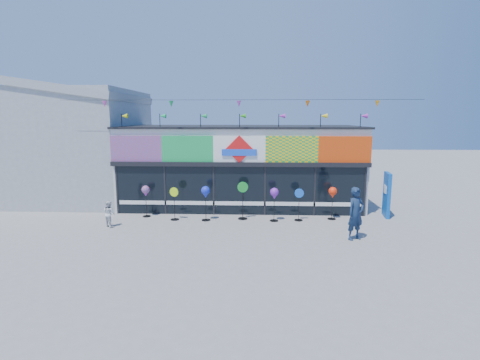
# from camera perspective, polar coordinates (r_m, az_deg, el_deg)

# --- Properties ---
(ground) EXTENTS (80.00, 80.00, 0.00)m
(ground) POSITION_cam_1_polar(r_m,az_deg,el_deg) (14.48, -0.69, -8.74)
(ground) COLOR slate
(ground) RESTS_ON ground
(kite_shop) EXTENTS (16.00, 5.70, 5.31)m
(kite_shop) POSITION_cam_1_polar(r_m,az_deg,el_deg) (19.84, 0.20, 2.32)
(kite_shop) COLOR white
(kite_shop) RESTS_ON ground
(neighbour_building) EXTENTS (8.18, 7.20, 6.87)m
(neighbour_building) POSITION_cam_1_polar(r_m,az_deg,el_deg) (23.38, -25.11, 5.37)
(neighbour_building) COLOR #A6A9AB
(neighbour_building) RESTS_ON ground
(blue_sign) EXTENTS (0.29, 1.04, 2.05)m
(blue_sign) POSITION_cam_1_polar(r_m,az_deg,el_deg) (18.45, 21.46, -2.10)
(blue_sign) COLOR #0B50AA
(blue_sign) RESTS_ON ground
(spinner_0) EXTENTS (0.37, 0.37, 1.46)m
(spinner_0) POSITION_cam_1_polar(r_m,az_deg,el_deg) (17.68, -14.18, -1.76)
(spinner_0) COLOR black
(spinner_0) RESTS_ON ground
(spinner_1) EXTENTS (0.41, 0.38, 1.47)m
(spinner_1) POSITION_cam_1_polar(r_m,az_deg,el_deg) (16.93, -9.98, -3.44)
(spinner_1) COLOR black
(spinner_1) RESTS_ON ground
(spinner_2) EXTENTS (0.39, 0.39, 1.55)m
(spinner_2) POSITION_cam_1_polar(r_m,az_deg,el_deg) (16.55, -5.27, -2.00)
(spinner_2) COLOR black
(spinner_2) RESTS_ON ground
(spinner_3) EXTENTS (0.48, 0.43, 1.70)m
(spinner_3) POSITION_cam_1_polar(r_m,az_deg,el_deg) (16.79, 0.42, -2.99)
(spinner_3) COLOR black
(spinner_3) RESTS_ON ground
(spinner_4) EXTENTS (0.38, 0.38, 1.50)m
(spinner_4) POSITION_cam_1_polar(r_m,az_deg,el_deg) (16.46, 5.25, -2.22)
(spinner_4) COLOR black
(spinner_4) RESTS_ON ground
(spinner_5) EXTENTS (0.41, 0.37, 1.44)m
(spinner_5) POSITION_cam_1_polar(r_m,az_deg,el_deg) (16.77, 8.97, -3.60)
(spinner_5) COLOR black
(spinner_5) RESTS_ON ground
(spinner_6) EXTENTS (0.37, 0.37, 1.48)m
(spinner_6) POSITION_cam_1_polar(r_m,az_deg,el_deg) (17.19, 13.94, -2.02)
(spinner_6) COLOR black
(spinner_6) RESTS_ON ground
(adult_man) EXTENTS (0.87, 0.77, 1.99)m
(adult_man) POSITION_cam_1_polar(r_m,az_deg,el_deg) (14.63, 17.23, -4.92)
(adult_man) COLOR #152744
(adult_man) RESTS_ON ground
(child) EXTENTS (0.63, 0.57, 1.12)m
(child) POSITION_cam_1_polar(r_m,az_deg,el_deg) (16.64, -19.30, -4.85)
(child) COLOR silver
(child) RESTS_ON ground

